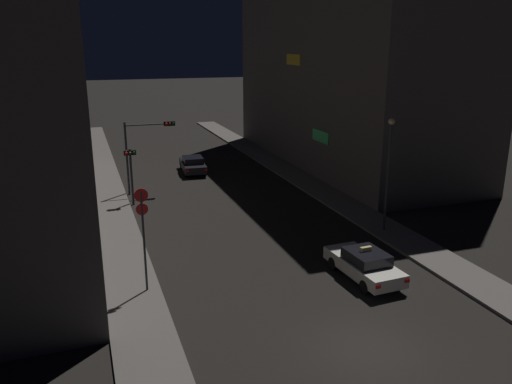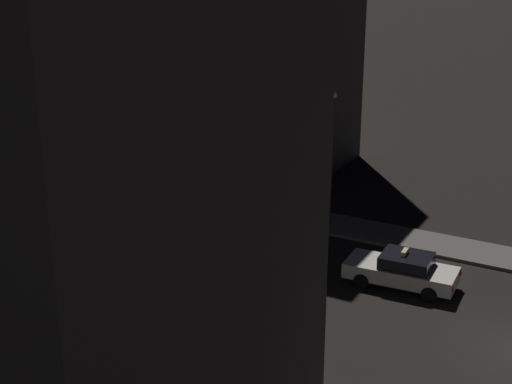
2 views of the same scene
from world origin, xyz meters
name	(u,v)px [view 2 (image 2 of 2)]	position (x,y,z in m)	size (l,w,h in m)	color
sidewalk_right	(71,173)	(7.54, 26.70, 0.07)	(2.44, 57.41, 0.15)	#5B5651
taxi	(402,270)	(2.91, 5.10, 0.74)	(2.05, 4.54, 1.62)	silver
sign_pole_left	(239,316)	(-6.92, 6.99, 2.95)	(0.59, 0.10, 4.68)	#2D2D33
street_lamp_near_block	(331,147)	(7.28, 10.20, 4.03)	(0.37, 0.37, 6.54)	#2D2D33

